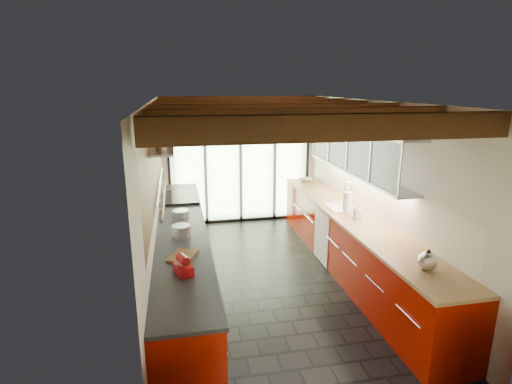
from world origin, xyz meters
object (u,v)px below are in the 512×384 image
at_px(paper_towel, 347,202).
at_px(kettle, 428,260).
at_px(bowl, 306,180).
at_px(stand_mixer, 183,266).
at_px(soap_bottle, 358,211).

bearing_deg(paper_towel, kettle, -90.00).
height_order(paper_towel, bowl, paper_towel).
height_order(stand_mixer, kettle, kettle).
bearing_deg(stand_mixer, soap_bottle, 27.16).
height_order(stand_mixer, paper_towel, paper_towel).
bearing_deg(bowl, kettle, -90.00).
bearing_deg(soap_bottle, bowl, 90.00).
distance_m(soap_bottle, bowl, 2.40).
distance_m(kettle, soap_bottle, 1.70).
relative_size(soap_bottle, bowl, 0.89).
relative_size(stand_mixer, bowl, 1.13).
relative_size(stand_mixer, kettle, 1.02).
xyz_separation_m(stand_mixer, soap_bottle, (2.54, 1.30, 0.02)).
relative_size(kettle, bowl, 1.10).
bearing_deg(stand_mixer, bowl, 55.57).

